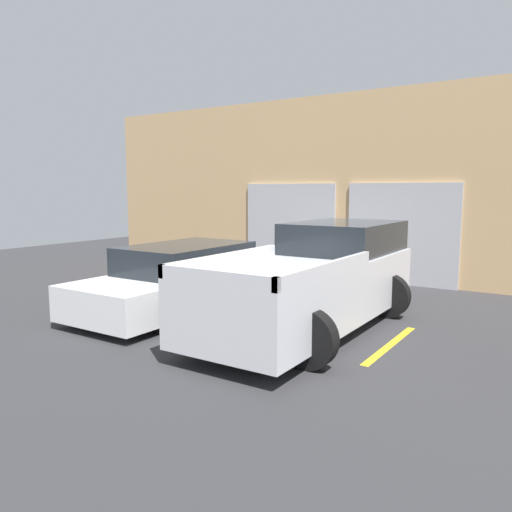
{
  "coord_description": "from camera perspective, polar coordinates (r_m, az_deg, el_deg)",
  "views": [
    {
      "loc": [
        5.03,
        -9.18,
        2.32
      ],
      "look_at": [
        0.0,
        -1.46,
        1.1
      ],
      "focal_mm": 35.0,
      "sensor_mm": 36.0,
      "label": 1
    }
  ],
  "objects": [
    {
      "name": "sedan_white",
      "position": [
        9.83,
        -8.25,
        -2.64
      ],
      "size": [
        2.21,
        4.59,
        1.27
      ],
      "color": "white",
      "rests_on": "ground"
    },
    {
      "name": "parking_stripe_left",
      "position": [
        9.1,
        -1.73,
        -7.21
      ],
      "size": [
        0.12,
        2.2,
        0.01
      ],
      "primitive_type": "cube",
      "color": "gold",
      "rests_on": "ground"
    },
    {
      "name": "shophouse_building",
      "position": [
        13.45,
        11.22,
        7.6
      ],
      "size": [
        16.53,
        0.68,
        4.78
      ],
      "color": "tan",
      "rests_on": "ground"
    },
    {
      "name": "parking_stripe_centre",
      "position": [
        7.92,
        15.12,
        -9.74
      ],
      "size": [
        0.12,
        2.2,
        0.01
      ],
      "primitive_type": "cube",
      "color": "gold",
      "rests_on": "ground"
    },
    {
      "name": "pickup_truck",
      "position": [
        8.44,
        6.9,
        -2.69
      ],
      "size": [
        2.39,
        5.13,
        1.73
      ],
      "color": "silver",
      "rests_on": "ground"
    },
    {
      "name": "parking_stripe_far_left",
      "position": [
        10.87,
        -13.79,
        -4.98
      ],
      "size": [
        0.12,
        2.2,
        0.01
      ],
      "primitive_type": "cube",
      "color": "gold",
      "rests_on": "ground"
    },
    {
      "name": "ground_plane",
      "position": [
        10.73,
        4.29,
        -4.97
      ],
      "size": [
        28.0,
        28.0,
        0.0
      ],
      "primitive_type": "plane",
      "color": "#2D2D30"
    }
  ]
}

